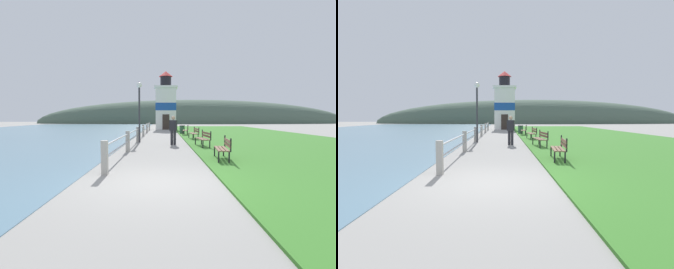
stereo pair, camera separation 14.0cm
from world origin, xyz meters
TOP-DOWN VIEW (x-y plane):
  - ground_plane at (0.00, 0.00)m, footprint 160.00×160.00m
  - grass_verge at (7.67, 15.33)m, footprint 12.00×46.00m
  - seawall_railing at (-1.57, 13.53)m, footprint 0.18×25.25m
  - park_bench_near at (2.49, 3.39)m, footprint 0.64×1.68m
  - park_bench_midway at (2.43, 7.93)m, footprint 0.65×1.87m
  - park_bench_far at (2.48, 12.67)m, footprint 0.60×1.79m
  - park_bench_by_lighthouse at (2.25, 17.04)m, footprint 0.66×1.70m
  - lighthouse at (0.52, 29.00)m, footprint 3.09×3.09m
  - person_strolling at (0.76, 9.13)m, footprint 0.48×0.39m
  - trash_bin at (2.04, 19.24)m, footprint 0.54×0.54m
  - lamp_post at (-1.42, 10.74)m, footprint 0.36×0.36m
  - distant_hillside at (8.00, 60.67)m, footprint 80.00×16.00m

SIDE VIEW (x-z plane):
  - ground_plane at x=0.00m, z-range 0.00..0.00m
  - distant_hillside at x=8.00m, z-range -6.00..6.00m
  - grass_verge at x=7.67m, z-range 0.00..0.06m
  - trash_bin at x=2.04m, z-range 0.00..0.84m
  - park_bench_near at x=2.49m, z-range 0.07..1.01m
  - park_bench_by_lighthouse at x=2.25m, z-range 0.07..1.01m
  - park_bench_far at x=2.48m, z-range 0.07..1.01m
  - park_bench_midway at x=2.43m, z-range 0.07..1.01m
  - seawall_railing at x=-1.57m, z-range 0.08..1.10m
  - person_strolling at x=0.76m, z-range 0.07..1.82m
  - lamp_post at x=-1.42m, z-range 0.76..4.72m
  - lighthouse at x=0.52m, z-range -0.59..7.21m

